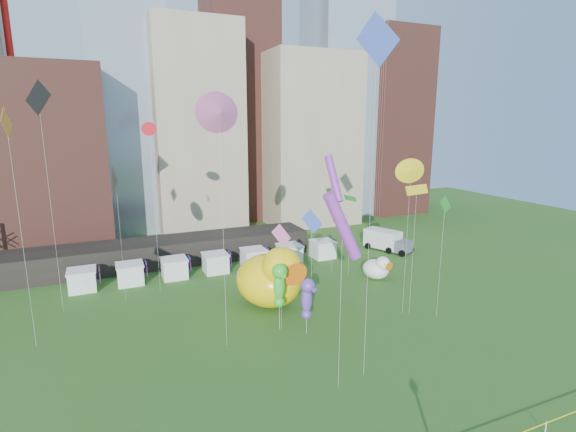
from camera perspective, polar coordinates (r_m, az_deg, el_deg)
name	(u,v)px	position (r m, az deg, el deg)	size (l,w,h in m)	color
skyline	(182,103)	(76.83, -13.81, 14.30)	(101.00, 23.00, 68.00)	brown
pavilion	(167,251)	(59.37, -15.65, -4.50)	(38.00, 6.00, 3.20)	black
vendor_tents	(216,263)	(54.72, -9.51, -6.18)	(33.24, 2.80, 2.40)	white
big_duck	(271,278)	(43.73, -2.20, -8.11)	(7.72, 9.25, 6.63)	yellow
small_duck	(377,268)	(52.66, 11.66, -6.72)	(3.57, 4.16, 2.95)	white
seahorse_green	(280,282)	(38.50, -1.12, -8.67)	(1.44, 1.77, 6.19)	silver
seahorse_purple	(307,296)	(38.08, 2.55, -10.42)	(1.42, 1.69, 5.12)	silver
box_truck	(386,240)	(64.51, 12.80, -3.13)	(4.88, 7.18, 2.88)	silver
kite_0	(150,130)	(47.35, -17.77, 10.74)	(1.03, 1.16, 18.28)	silver
kite_1	(281,237)	(36.83, -0.92, -2.78)	(1.15, 1.62, 9.85)	silver
kite_2	(116,180)	(45.73, -21.75, 4.40)	(0.55, 2.78, 14.08)	silver
kite_3	(350,199)	(51.28, 8.21, 2.25)	(0.66, 2.02, 9.84)	silver
kite_4	(411,171)	(41.15, 15.88, 5.70)	(2.27, 0.36, 15.04)	silver
kite_5	(377,46)	(29.62, 11.65, 21.07)	(1.06, 3.27, 25.02)	silver
kite_7	(343,226)	(28.06, 7.19, -1.34)	(2.82, 1.28, 14.03)	silver
kite_9	(219,113)	(33.41, -9.04, 13.30)	(2.78, 1.93, 20.48)	silver
kite_10	(38,102)	(45.54, -30.01, 12.90)	(2.30, 2.16, 21.95)	silver
kite_11	(445,209)	(41.81, 19.94, 0.91)	(0.17, 1.55, 11.74)	silver
kite_12	(417,191)	(41.49, 16.61, 3.23)	(2.82, 0.94, 12.61)	silver
kite_13	(312,223)	(39.64, 3.16, -0.90)	(1.30, 1.90, 10.53)	silver
kite_14	(7,130)	(39.06, -33.03, 9.47)	(0.35, 2.26, 19.34)	silver
kite_15	(334,179)	(52.15, 6.04, 4.91)	(1.39, 3.40, 14.46)	silver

